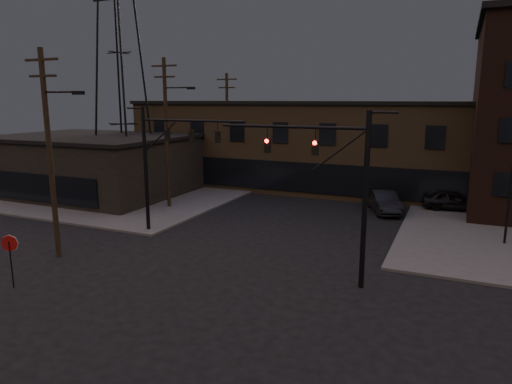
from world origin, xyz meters
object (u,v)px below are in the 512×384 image
at_px(traffic_signal_far, 162,156).
at_px(car_crossing, 384,202).
at_px(traffic_signal_near, 340,179).
at_px(parked_car_lot_a, 452,200).
at_px(stop_sign, 10,249).

xyz_separation_m(traffic_signal_far, car_crossing, (11.96, 11.49, -4.20)).
height_order(traffic_signal_near, parked_car_lot_a, traffic_signal_near).
bearing_deg(parked_car_lot_a, traffic_signal_far, 122.80).
height_order(traffic_signal_near, stop_sign, traffic_signal_near).
relative_size(traffic_signal_near, car_crossing, 1.62).
xyz_separation_m(traffic_signal_far, parked_car_lot_a, (16.70, 13.75, -4.12)).
distance_m(parked_car_lot_a, car_crossing, 5.25).
height_order(traffic_signal_far, car_crossing, traffic_signal_far).
xyz_separation_m(stop_sign, parked_car_lot_a, (17.98, 23.73, -0.95)).
distance_m(traffic_signal_near, parked_car_lot_a, 18.31).
xyz_separation_m(traffic_signal_near, traffic_signal_far, (-12.07, 3.50, 0.08)).
relative_size(stop_sign, car_crossing, 0.50).
distance_m(traffic_signal_far, car_crossing, 17.11).
xyz_separation_m(traffic_signal_near, car_crossing, (-0.11, 14.99, -4.12)).
bearing_deg(parked_car_lot_a, stop_sign, 136.19).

